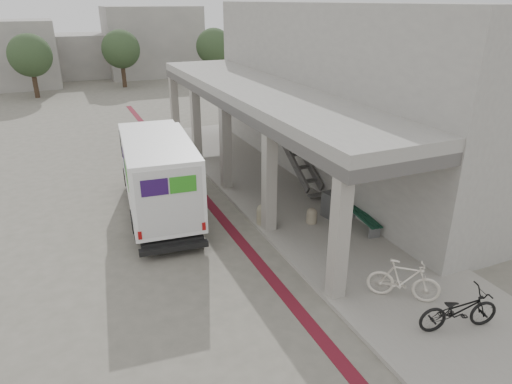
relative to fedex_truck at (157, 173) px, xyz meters
name	(u,v)px	position (x,y,z in m)	size (l,w,h in m)	color
ground	(213,251)	(0.85, -3.37, -1.54)	(120.00, 120.00, 0.00)	#625F54
bike_lane_stripe	(222,219)	(1.85, -1.37, -1.53)	(0.35, 40.00, 0.01)	maroon
sidewalk	(326,226)	(4.85, -3.37, -1.48)	(4.40, 28.00, 0.12)	gray
transit_building	(332,96)	(7.68, 1.13, 1.86)	(7.60, 17.00, 7.00)	gray
distant_backdrop	(58,51)	(-2.00, 32.51, 1.16)	(28.00, 10.00, 6.50)	gray
tree_left	(30,56)	(-4.15, 24.63, 1.64)	(3.20, 3.20, 4.80)	#38281C
tree_mid	(121,49)	(2.85, 26.63, 1.64)	(3.20, 3.20, 4.80)	#38281C
tree_right	(214,47)	(10.85, 25.63, 1.64)	(3.20, 3.20, 4.80)	#38281C
fedex_truck	(157,173)	(0.00, 0.00, 0.00)	(2.73, 6.94, 2.89)	black
bench	(363,219)	(5.84, -4.05, -1.12)	(0.62, 1.84, 0.42)	slate
bollard_near	(312,215)	(4.46, -3.07, -1.15)	(0.36, 0.36, 0.54)	gray
bollard_far	(263,214)	(2.95, -2.44, -1.08)	(0.46, 0.46, 0.69)	gray
utility_cabinet	(330,205)	(5.27, -2.92, -0.98)	(0.40, 0.53, 0.89)	slate
bicycle_black	(459,310)	(4.79, -9.09, -0.92)	(0.67, 1.91, 1.01)	black
bicycle_cream	(404,280)	(4.41, -7.68, -0.88)	(0.51, 1.80, 1.08)	beige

